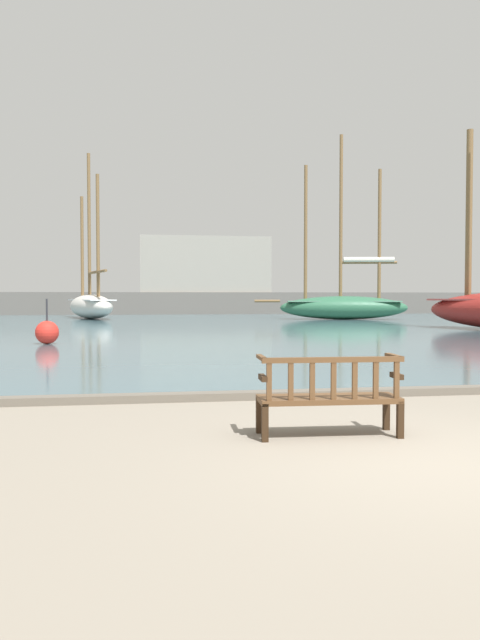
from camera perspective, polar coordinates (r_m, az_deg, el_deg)
name	(u,v)px	position (r m, az deg, el deg)	size (l,w,h in m)	color
ground_plane	(437,461)	(6.46, 17.60, -12.15)	(160.00, 160.00, 0.00)	gray
harbor_water	(178,317)	(49.70, -5.69, 0.32)	(100.00, 80.00, 0.08)	#476670
quay_edge_kerb	(323,394)	(9.97, 7.61, -6.68)	(40.00, 0.30, 0.12)	#675F54
park_bench	(329,395)	(7.18, 8.16, -6.81)	(1.62, 0.59, 0.92)	#322113
sailboat_far_port	(91,304)	(44.87, -13.51, 1.46)	(4.76, 9.29, 11.53)	silver
sailboat_nearest_starboard	(344,303)	(42.56, 9.47, 1.52)	(10.32, 4.03, 12.35)	#2D6647
channel_buoy	(47,332)	(20.84, -17.23, -1.08)	(0.75, 0.75, 1.45)	red
far_breakwater	(183,292)	(55.30, -5.20, 2.53)	(58.99, 2.40, 6.95)	#66605B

